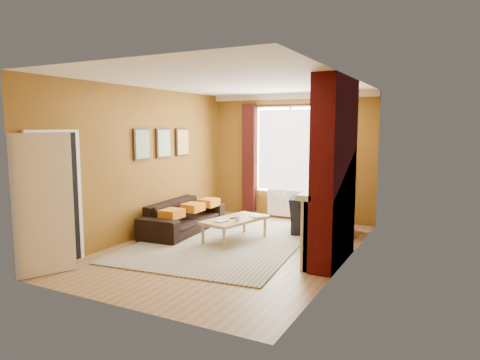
# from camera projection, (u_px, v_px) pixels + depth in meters

# --- Properties ---
(ground) EXTENTS (5.50, 5.50, 0.00)m
(ground) POSITION_uv_depth(u_px,v_px,m) (233.00, 248.00, 7.37)
(ground) COLOR brown
(ground) RESTS_ON ground
(room_walls) EXTENTS (3.82, 5.54, 2.83)m
(room_walls) POSITION_uv_depth(u_px,v_px,m) (274.00, 168.00, 7.16)
(room_walls) COLOR brown
(room_walls) RESTS_ON ground
(striped_rug) EXTENTS (3.11, 4.05, 0.02)m
(striped_rug) POSITION_uv_depth(u_px,v_px,m) (222.00, 242.00, 7.72)
(striped_rug) COLOR teal
(striped_rug) RESTS_ON ground
(sofa) EXTENTS (0.98, 2.16, 0.62)m
(sofa) POSITION_uv_depth(u_px,v_px,m) (184.00, 216.00, 8.48)
(sofa) COLOR black
(sofa) RESTS_ON ground
(armchair) EXTENTS (1.34, 1.24, 0.73)m
(armchair) POSITION_uv_depth(u_px,v_px,m) (320.00, 215.00, 8.31)
(armchair) COLOR black
(armchair) RESTS_ON ground
(coffee_table) EXTENTS (0.90, 1.38, 0.42)m
(coffee_table) POSITION_uv_depth(u_px,v_px,m) (235.00, 221.00, 7.75)
(coffee_table) COLOR tan
(coffee_table) RESTS_ON ground
(wicker_stool) EXTENTS (0.48, 0.48, 0.51)m
(wicker_stool) POSITION_uv_depth(u_px,v_px,m) (313.00, 212.00, 9.16)
(wicker_stool) COLOR #9A7143
(wicker_stool) RESTS_ON ground
(floor_lamp) EXTENTS (0.26, 0.26, 1.63)m
(floor_lamp) POSITION_uv_depth(u_px,v_px,m) (347.00, 166.00, 8.51)
(floor_lamp) COLOR black
(floor_lamp) RESTS_ON ground
(book_a) EXTENTS (0.23, 0.27, 0.02)m
(book_a) POSITION_uv_depth(u_px,v_px,m) (218.00, 220.00, 7.55)
(book_a) COLOR #999999
(book_a) RESTS_ON coffee_table
(book_b) EXTENTS (0.39, 0.39, 0.02)m
(book_b) POSITION_uv_depth(u_px,v_px,m) (257.00, 215.00, 7.99)
(book_b) COLOR #999999
(book_b) RESTS_ON coffee_table
(mug) EXTENTS (0.10, 0.10, 0.09)m
(mug) POSITION_uv_depth(u_px,v_px,m) (237.00, 219.00, 7.47)
(mug) COLOR #999999
(mug) RESTS_ON coffee_table
(tv_remote) EXTENTS (0.14, 0.17, 0.02)m
(tv_remote) POSITION_uv_depth(u_px,v_px,m) (234.00, 218.00, 7.73)
(tv_remote) COLOR #29292C
(tv_remote) RESTS_ON coffee_table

